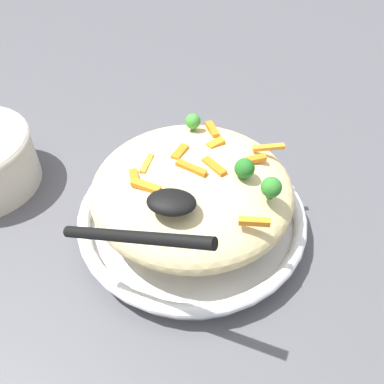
% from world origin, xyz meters
% --- Properties ---
extents(ground_plane, '(2.40, 2.40, 0.00)m').
position_xyz_m(ground_plane, '(0.00, 0.00, 0.00)').
color(ground_plane, '#4C4C51').
extents(serving_bowl, '(0.32, 0.32, 0.04)m').
position_xyz_m(serving_bowl, '(0.00, 0.00, 0.02)').
color(serving_bowl, silver).
rests_on(serving_bowl, ground_plane).
extents(pasta_mound, '(0.27, 0.26, 0.09)m').
position_xyz_m(pasta_mound, '(0.00, 0.00, 0.08)').
color(pasta_mound, '#DBC689').
rests_on(pasta_mound, serving_bowl).
extents(carrot_piece_0, '(0.04, 0.03, 0.01)m').
position_xyz_m(carrot_piece_0, '(-0.00, 0.01, 0.12)').
color(carrot_piece_0, orange).
rests_on(carrot_piece_0, pasta_mound).
extents(carrot_piece_1, '(0.03, 0.01, 0.01)m').
position_xyz_m(carrot_piece_1, '(-0.08, 0.08, 0.12)').
color(carrot_piece_1, orange).
rests_on(carrot_piece_1, pasta_mound).
extents(carrot_piece_2, '(0.03, 0.03, 0.01)m').
position_xyz_m(carrot_piece_2, '(-0.03, -0.05, 0.12)').
color(carrot_piece_2, orange).
rests_on(carrot_piece_2, pasta_mound).
extents(carrot_piece_3, '(0.02, 0.03, 0.01)m').
position_xyz_m(carrot_piece_3, '(0.07, 0.03, 0.12)').
color(carrot_piece_3, orange).
rests_on(carrot_piece_3, pasta_mound).
extents(carrot_piece_4, '(0.03, 0.02, 0.01)m').
position_xyz_m(carrot_piece_4, '(-0.08, -0.03, 0.12)').
color(carrot_piece_4, orange).
rests_on(carrot_piece_4, pasta_mound).
extents(carrot_piece_5, '(0.03, 0.03, 0.01)m').
position_xyz_m(carrot_piece_5, '(-0.03, -0.00, 0.12)').
color(carrot_piece_5, orange).
rests_on(carrot_piece_5, pasta_mound).
extents(carrot_piece_6, '(0.02, 0.03, 0.01)m').
position_xyz_m(carrot_piece_6, '(0.02, -0.02, 0.12)').
color(carrot_piece_6, orange).
rests_on(carrot_piece_6, pasta_mound).
extents(carrot_piece_7, '(0.01, 0.04, 0.01)m').
position_xyz_m(carrot_piece_7, '(0.06, -0.00, 0.12)').
color(carrot_piece_7, orange).
rests_on(carrot_piece_7, pasta_mound).
extents(carrot_piece_8, '(0.04, 0.02, 0.01)m').
position_xyz_m(carrot_piece_8, '(-0.10, -0.05, 0.12)').
color(carrot_piece_8, orange).
rests_on(carrot_piece_8, pasta_mound).
extents(carrot_piece_9, '(0.02, 0.03, 0.01)m').
position_xyz_m(carrot_piece_9, '(-0.02, -0.08, 0.12)').
color(carrot_piece_9, orange).
rests_on(carrot_piece_9, pasta_mound).
extents(carrot_piece_10, '(0.04, 0.02, 0.01)m').
position_xyz_m(carrot_piece_10, '(0.05, 0.04, 0.12)').
color(carrot_piece_10, orange).
rests_on(carrot_piece_10, pasta_mound).
extents(broccoli_floret_0, '(0.02, 0.02, 0.02)m').
position_xyz_m(broccoli_floret_0, '(0.01, -0.08, 0.13)').
color(broccoli_floret_0, '#377928').
rests_on(broccoli_floret_0, pasta_mound).
extents(broccoli_floret_1, '(0.02, 0.02, 0.03)m').
position_xyz_m(broccoli_floret_1, '(-0.10, 0.04, 0.13)').
color(broccoli_floret_1, '#296820').
rests_on(broccoli_floret_1, pasta_mound).
extents(broccoli_floret_2, '(0.02, 0.02, 0.03)m').
position_xyz_m(broccoli_floret_2, '(-0.06, 0.01, 0.13)').
color(broccoli_floret_2, '#205B1C').
rests_on(broccoli_floret_2, pasta_mound).
extents(serving_spoon, '(0.16, 0.13, 0.08)m').
position_xyz_m(serving_spoon, '(0.02, 0.10, 0.14)').
color(serving_spoon, black).
rests_on(serving_spoon, pasta_mound).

